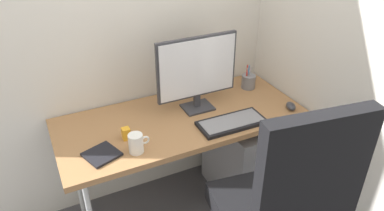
# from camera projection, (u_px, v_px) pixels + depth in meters

# --- Properties ---
(ground_plane) EXTENTS (8.00, 8.00, 0.00)m
(ground_plane) POSITION_uv_depth(u_px,v_px,m) (183.00, 205.00, 2.50)
(ground_plane) COLOR #4C4C51
(desk) EXTENTS (1.43, 0.63, 0.72)m
(desk) POSITION_uv_depth(u_px,v_px,m) (181.00, 123.00, 2.16)
(desk) COLOR #996B42
(desk) RESTS_ON ground_plane
(office_chair) EXTENTS (0.64, 0.64, 1.19)m
(office_chair) POSITION_uv_depth(u_px,v_px,m) (283.00, 206.00, 1.68)
(office_chair) COLOR black
(office_chair) RESTS_ON ground_plane
(filing_cabinet) EXTENTS (0.44, 0.53, 0.59)m
(filing_cabinet) POSITION_uv_depth(u_px,v_px,m) (248.00, 154.00, 2.51)
(filing_cabinet) COLOR gray
(filing_cabinet) RESTS_ON ground_plane
(monitor) EXTENTS (0.49, 0.14, 0.45)m
(monitor) POSITION_uv_depth(u_px,v_px,m) (197.00, 70.00, 2.10)
(monitor) COLOR #333338
(monitor) RESTS_ON desk
(keyboard) EXTENTS (0.39, 0.18, 0.02)m
(keyboard) POSITION_uv_depth(u_px,v_px,m) (232.00, 123.00, 2.06)
(keyboard) COLOR black
(keyboard) RESTS_ON desk
(mouse) EXTENTS (0.08, 0.10, 0.04)m
(mouse) POSITION_uv_depth(u_px,v_px,m) (291.00, 106.00, 2.20)
(mouse) COLOR #333338
(mouse) RESTS_ON desk
(pen_holder) EXTENTS (0.09, 0.09, 0.17)m
(pen_holder) POSITION_uv_depth(u_px,v_px,m) (248.00, 81.00, 2.43)
(pen_holder) COLOR slate
(pen_holder) RESTS_ON desk
(notebook) EXTENTS (0.20, 0.19, 0.01)m
(notebook) POSITION_uv_depth(u_px,v_px,m) (102.00, 154.00, 1.82)
(notebook) COLOR black
(notebook) RESTS_ON desk
(coffee_mug) EXTENTS (0.11, 0.07, 0.10)m
(coffee_mug) POSITION_uv_depth(u_px,v_px,m) (136.00, 143.00, 1.83)
(coffee_mug) COLOR white
(coffee_mug) RESTS_ON desk
(desk_clamp_accessory) EXTENTS (0.04, 0.04, 0.07)m
(desk_clamp_accessory) POSITION_uv_depth(u_px,v_px,m) (126.00, 134.00, 1.93)
(desk_clamp_accessory) COLOR orange
(desk_clamp_accessory) RESTS_ON desk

